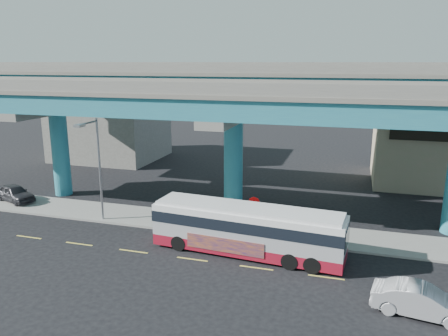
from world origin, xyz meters
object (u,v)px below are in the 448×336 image
(sedan, at_px, (422,301))
(parked_car, at_px, (15,193))
(stop_sign, at_px, (254,207))
(street_lamp, at_px, (94,156))
(transit_bus, at_px, (247,228))

(sedan, distance_m, parked_car, 32.11)
(sedan, relative_size, stop_sign, 1.72)
(street_lamp, bearing_deg, parked_car, 166.84)
(sedan, bearing_deg, parked_car, 83.72)
(sedan, height_order, street_lamp, street_lamp)
(parked_car, distance_m, stop_sign, 21.30)
(sedan, relative_size, parked_car, 1.05)
(sedan, xyz_separation_m, parked_car, (-30.96, 8.52, 0.11))
(transit_bus, distance_m, stop_sign, 2.75)
(parked_car, xyz_separation_m, stop_sign, (21.21, -1.50, 1.29))
(parked_car, xyz_separation_m, street_lamp, (9.57, -2.24, 4.27))
(street_lamp, bearing_deg, transit_bus, -9.43)
(transit_bus, height_order, street_lamp, street_lamp)
(street_lamp, distance_m, stop_sign, 12.03)
(transit_bus, bearing_deg, sedan, -19.63)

